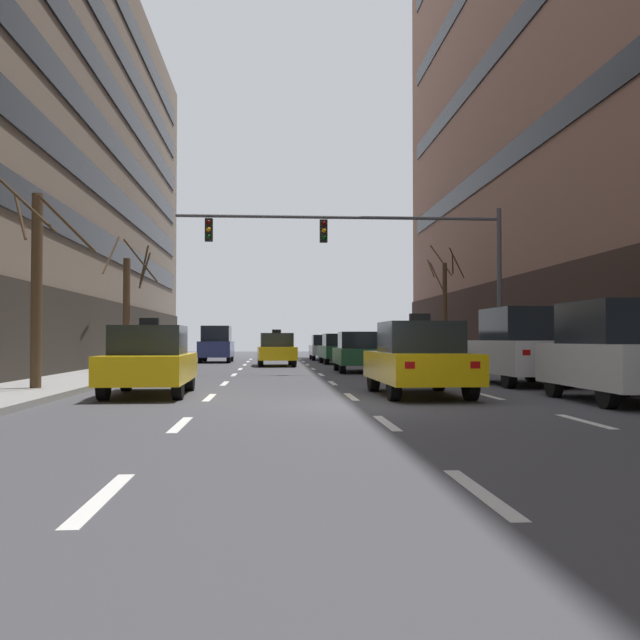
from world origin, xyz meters
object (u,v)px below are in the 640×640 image
car_driving_0 (217,344)px  car_driving_2 (359,352)px  car_driving_3 (325,348)px  traffic_signal_0 (382,249)px  taxi_driving_1 (418,359)px  street_tree_0 (445,306)px  pedestrian_1 (556,346)px  car_parked_2 (521,347)px  street_tree_1 (37,285)px  taxi_driving_5 (150,361)px  street_tree_2 (127,308)px  taxi_driving_6 (276,350)px  car_driving_4 (338,349)px  car_parked_1 (615,352)px

car_driving_0 → car_driving_2: car_driving_0 is taller
car_driving_3 → traffic_signal_0: traffic_signal_0 is taller
taxi_driving_1 → street_tree_0: (5.82, 21.13, 2.22)m
car_driving_3 → pedestrian_1: size_ratio=2.52×
car_driving_0 → car_parked_2: 22.62m
car_driving_2 → taxi_driving_1: bearing=-90.2°
car_driving_2 → street_tree_1: bearing=-130.5°
street_tree_1 → pedestrian_1: bearing=14.8°
pedestrian_1 → traffic_signal_0: bearing=132.5°
taxi_driving_5 → street_tree_2: bearing=104.0°
taxi_driving_6 → street_tree_1: size_ratio=0.85×
taxi_driving_6 → car_driving_0: bearing=120.7°
taxi_driving_6 → street_tree_0: bearing=17.9°
taxi_driving_1 → street_tree_1: bearing=172.7°
taxi_driving_1 → taxi_driving_6: size_ratio=1.06×
car_driving_0 → street_tree_2: bearing=-101.6°
street_tree_0 → taxi_driving_6: bearing=-162.1°
car_driving_0 → street_tree_2: 12.46m
car_driving_2 → traffic_signal_0: traffic_signal_0 is taller
taxi_driving_6 → traffic_signal_0: bearing=-64.9°
car_driving_4 → pedestrian_1: size_ratio=2.59×
traffic_signal_0 → street_tree_2: bearing=169.7°
taxi_driving_5 → taxi_driving_1: bearing=-4.7°
taxi_driving_1 → pedestrian_1: taxi_driving_1 is taller
car_parked_2 → street_tree_2: bearing=147.6°
taxi_driving_1 → street_tree_1: (-9.01, 1.16, 1.77)m
car_driving_0 → traffic_signal_0: size_ratio=0.35×
car_driving_4 → street_tree_2: (-9.10, -9.51, 1.73)m
car_driving_0 → taxi_driving_6: car_driving_0 is taller
car_parked_1 → traffic_signal_0: (-3.02, 11.91, 3.63)m
car_driving_4 → street_tree_1: size_ratio=0.85×
car_parked_1 → street_tree_2: size_ratio=0.83×
pedestrian_1 → car_driving_3: bearing=103.4°
car_driving_0 → car_parked_2: size_ratio=0.93×
taxi_driving_6 → car_parked_2: 16.14m
street_tree_0 → street_tree_2: street_tree_0 is taller
car_driving_0 → street_tree_1: street_tree_1 is taller
car_driving_2 → street_tree_1: size_ratio=0.84×
street_tree_0 → car_driving_0: bearing=167.7°
taxi_driving_6 → pedestrian_1: size_ratio=2.60×
street_tree_1 → pedestrian_1: (14.30, 3.77, -1.52)m
car_driving_4 → street_tree_0: street_tree_0 is taller
taxi_driving_1 → taxi_driving_5: size_ratio=1.05×
car_driving_4 → pedestrian_1: bearing=-72.4°
traffic_signal_0 → street_tree_0: street_tree_0 is taller
car_parked_1 → car_driving_4: bearing=98.8°
car_driving_3 → car_parked_1: 29.92m
car_parked_2 → street_tree_2: (-12.71, 8.06, 1.42)m
car_driving_2 → traffic_signal_0: bearing=-70.5°
car_driving_3 → street_tree_1: street_tree_1 is taller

